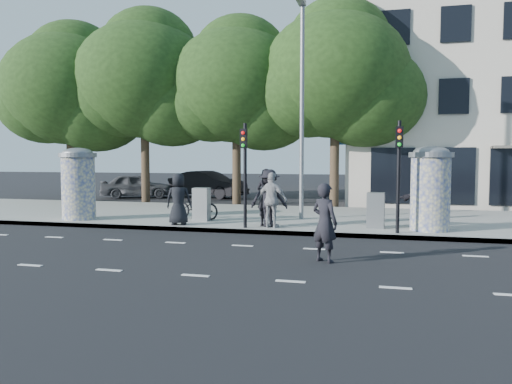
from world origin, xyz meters
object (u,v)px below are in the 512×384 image
(ped_b, at_px, (266,198))
(traffic_pole_far, at_px, (399,165))
(ped_d, at_px, (269,198))
(ped_e, at_px, (272,200))
(cabinet_left, at_px, (202,204))
(ad_column_right, at_px, (430,186))
(ped_a, at_px, (179,199))
(car_left, at_px, (136,186))
(ad_column_left, at_px, (78,182))
(bicycle, at_px, (196,206))
(traffic_pole_near, at_px, (245,164))
(ped_f, at_px, (424,201))
(man_road, at_px, (325,223))
(street_lamp, at_px, (302,94))
(cabinet_right, at_px, (376,210))
(car_mid, at_px, (208,184))

(ped_b, bearing_deg, traffic_pole_far, -173.59)
(ped_b, distance_m, ped_d, 0.11)
(ped_e, height_order, cabinet_left, ped_e)
(ad_column_right, bearing_deg, ped_a, -174.72)
(ped_d, bearing_deg, car_left, -46.18)
(ad_column_right, height_order, ped_d, ad_column_right)
(ad_column_left, bearing_deg, ped_b, -1.28)
(ped_a, bearing_deg, ped_e, 172.95)
(ad_column_left, relative_size, bicycle, 1.43)
(ped_b, bearing_deg, traffic_pole_near, 56.14)
(traffic_pole_near, height_order, ped_f, traffic_pole_near)
(ped_e, distance_m, cabinet_left, 3.07)
(traffic_pole_far, xyz_separation_m, ped_a, (-7.18, 0.15, -1.20))
(bicycle, bearing_deg, ped_e, -104.01)
(ad_column_left, height_order, ped_b, ad_column_left)
(ped_a, bearing_deg, man_road, 133.90)
(street_lamp, distance_m, ped_a, 5.97)
(traffic_pole_far, height_order, ped_e, traffic_pole_far)
(street_lamp, bearing_deg, car_left, 141.81)
(ad_column_right, distance_m, cabinet_right, 1.85)
(ad_column_left, height_order, ped_d, ad_column_left)
(traffic_pole_far, distance_m, bicycle, 7.55)
(ped_e, bearing_deg, ped_a, 16.93)
(man_road, bearing_deg, ped_f, -85.61)
(car_mid, bearing_deg, street_lamp, -129.51)
(ped_f, xyz_separation_m, cabinet_right, (-1.50, -0.13, -0.32))
(traffic_pole_far, bearing_deg, car_left, 141.42)
(ped_e, distance_m, bicycle, 3.59)
(bicycle, height_order, cabinet_right, cabinet_right)
(ad_column_right, distance_m, ped_f, 0.58)
(ped_e, bearing_deg, ad_column_left, 11.64)
(street_lamp, height_order, ped_f, street_lamp)
(man_road, distance_m, car_mid, 19.26)
(bicycle, bearing_deg, ped_d, -101.39)
(cabinet_left, distance_m, cabinet_right, 6.14)
(ped_a, relative_size, car_mid, 0.36)
(ped_a, height_order, ped_b, ped_b)
(traffic_pole_far, relative_size, cabinet_left, 2.84)
(ad_column_left, xyz_separation_m, bicycle, (4.23, 1.07, -0.90))
(street_lamp, distance_m, ped_b, 4.41)
(street_lamp, relative_size, car_left, 1.89)
(ped_f, relative_size, man_road, 0.96)
(traffic_pole_far, xyz_separation_m, street_lamp, (-3.40, 2.84, 2.56))
(bicycle, bearing_deg, cabinet_right, -85.27)
(ped_e, height_order, ped_f, ped_e)
(ad_column_left, bearing_deg, ped_f, 2.14)
(ped_f, height_order, car_mid, ped_f)
(ped_a, distance_m, ped_d, 3.09)
(cabinet_left, height_order, car_mid, car_mid)
(street_lamp, bearing_deg, ped_f, -21.57)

